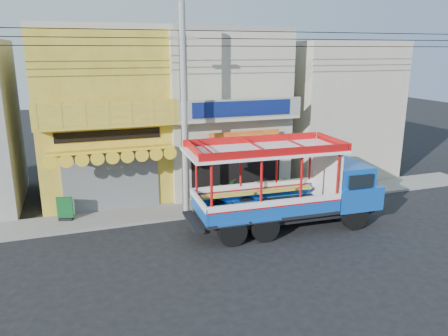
{
  "coord_description": "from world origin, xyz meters",
  "views": [
    {
      "loc": [
        -5.41,
        -14.37,
        7.13
      ],
      "look_at": [
        0.48,
        2.5,
        2.3
      ],
      "focal_mm": 35.0,
      "sensor_mm": 36.0,
      "label": 1
    }
  ],
  "objects_px": {
    "utility_pole": "(187,103)",
    "potted_plant_c": "(256,189)",
    "green_sign": "(65,210)",
    "potted_plant_b": "(286,188)",
    "potted_plant_a": "(225,191)",
    "songthaew_truck": "(298,185)"
  },
  "relations": [
    {
      "from": "potted_plant_a",
      "to": "potted_plant_b",
      "type": "xyz_separation_m",
      "value": [
        3.12,
        -0.3,
        -0.11
      ]
    },
    {
      "from": "green_sign",
      "to": "potted_plant_b",
      "type": "xyz_separation_m",
      "value": [
        10.29,
        -0.39,
        0.03
      ]
    },
    {
      "from": "songthaew_truck",
      "to": "green_sign",
      "type": "xyz_separation_m",
      "value": [
        -9.15,
        3.57,
        -1.23
      ]
    },
    {
      "from": "songthaew_truck",
      "to": "potted_plant_a",
      "type": "height_order",
      "value": "songthaew_truck"
    },
    {
      "from": "utility_pole",
      "to": "songthaew_truck",
      "type": "xyz_separation_m",
      "value": [
        3.95,
        -2.54,
        -3.25
      ]
    },
    {
      "from": "utility_pole",
      "to": "potted_plant_c",
      "type": "relative_size",
      "value": 29.21
    },
    {
      "from": "songthaew_truck",
      "to": "green_sign",
      "type": "relative_size",
      "value": 7.82
    },
    {
      "from": "utility_pole",
      "to": "potted_plant_c",
      "type": "height_order",
      "value": "utility_pole"
    },
    {
      "from": "green_sign",
      "to": "potted_plant_b",
      "type": "distance_m",
      "value": 10.29
    },
    {
      "from": "potted_plant_b",
      "to": "potted_plant_a",
      "type": "bearing_deg",
      "value": 38.16
    },
    {
      "from": "utility_pole",
      "to": "potted_plant_b",
      "type": "bearing_deg",
      "value": 7.11
    },
    {
      "from": "green_sign",
      "to": "potted_plant_a",
      "type": "relative_size",
      "value": 0.91
    },
    {
      "from": "green_sign",
      "to": "potted_plant_a",
      "type": "height_order",
      "value": "potted_plant_a"
    },
    {
      "from": "songthaew_truck",
      "to": "potted_plant_a",
      "type": "xyz_separation_m",
      "value": [
        -1.98,
        3.48,
        -1.1
      ]
    },
    {
      "from": "utility_pole",
      "to": "green_sign",
      "type": "distance_m",
      "value": 6.94
    },
    {
      "from": "potted_plant_a",
      "to": "potted_plant_c",
      "type": "bearing_deg",
      "value": -36.31
    },
    {
      "from": "songthaew_truck",
      "to": "green_sign",
      "type": "distance_m",
      "value": 9.89
    },
    {
      "from": "green_sign",
      "to": "potted_plant_c",
      "type": "distance_m",
      "value": 8.79
    },
    {
      "from": "utility_pole",
      "to": "green_sign",
      "type": "bearing_deg",
      "value": 168.83
    },
    {
      "from": "potted_plant_c",
      "to": "potted_plant_b",
      "type": "bearing_deg",
      "value": 112.11
    },
    {
      "from": "songthaew_truck",
      "to": "potted_plant_b",
      "type": "relative_size",
      "value": 8.74
    },
    {
      "from": "songthaew_truck",
      "to": "potted_plant_a",
      "type": "distance_m",
      "value": 4.15
    }
  ]
}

